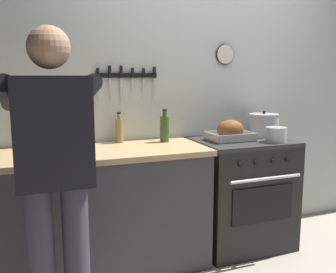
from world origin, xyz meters
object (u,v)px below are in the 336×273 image
cutting_board (58,154)px  saucepan (276,135)px  stock_pot (264,125)px  bottle_olive_oil (165,128)px  stove (240,193)px  person_cook (54,167)px  bottle_soy_sauce (30,140)px  roasting_pan (230,131)px  bottle_vinegar (119,130)px

cutting_board → saucepan: bearing=-3.5°
stock_pot → bottle_olive_oil: bearing=178.4°
stove → person_cook: size_ratio=0.54×
person_cook → bottle_soy_sauce: size_ratio=9.18×
person_cook → saucepan: bearing=-84.1°
stove → roasting_pan: size_ratio=2.56×
cutting_board → bottle_soy_sauce: (-0.16, 0.26, 0.06)m
bottle_vinegar → person_cook: bearing=-122.7°
stock_pot → bottle_olive_oil: (-0.91, 0.03, 0.01)m
person_cook → cutting_board: size_ratio=4.61×
person_cook → saucepan: 1.77m
saucepan → bottle_olive_oil: (-0.81, 0.33, 0.05)m
bottle_soy_sauce → stock_pot: bearing=-1.8°
stove → saucepan: size_ratio=5.51×
bottle_olive_oil → saucepan: bearing=-21.9°
person_cook → stock_pot: person_cook is taller
roasting_pan → cutting_board: (-1.35, -0.09, -0.06)m
bottle_vinegar → roasting_pan: bearing=-15.2°
bottle_soy_sauce → roasting_pan: bearing=-6.4°
roasting_pan → bottle_olive_oil: (-0.51, 0.13, 0.03)m
stock_pot → saucepan: bearing=-107.8°
stock_pot → bottle_soy_sauce: size_ratio=1.41×
person_cook → bottle_olive_oil: (0.90, 0.77, 0.06)m
person_cook → bottle_olive_oil: person_cook is taller
bottle_vinegar → bottle_olive_oil: (0.34, -0.10, 0.01)m
bottle_soy_sauce → bottle_vinegar: (0.66, 0.06, 0.03)m
roasting_pan → saucepan: (0.30, -0.19, -0.01)m
saucepan → cutting_board: bearing=176.5°
stock_pot → saucepan: size_ratio=1.56×
stock_pot → bottle_soy_sauce: 1.90m
cutting_board → bottle_soy_sauce: bearing=121.5°
cutting_board → bottle_vinegar: bearing=32.9°
stock_pot → saucepan: stock_pot is taller
stove → cutting_board: cutting_board is taller
person_cook → bottle_vinegar: person_cook is taller
stove → bottle_olive_oil: (-0.63, 0.14, 0.56)m
stove → person_cook: person_cook is taller
stove → person_cook: (-1.52, -0.63, 0.50)m
saucepan → bottle_vinegar: (-1.15, 0.42, 0.04)m
stove → roasting_pan: roasting_pan is taller
saucepan → stock_pot: bearing=72.2°
saucepan → bottle_soy_sauce: bearing=168.7°
roasting_pan → stove: bearing=-1.8°
person_cook → saucepan: person_cook is taller
bottle_soy_sauce → stove: bearing=-6.1°
stove → bottle_soy_sauce: size_ratio=4.98×
bottle_soy_sauce → cutting_board: bearing=-58.5°
bottle_soy_sauce → bottle_olive_oil: bearing=-1.9°
person_cook → stock_pot: (1.81, 0.75, 0.04)m
bottle_olive_oil → bottle_soy_sauce: bearing=178.1°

